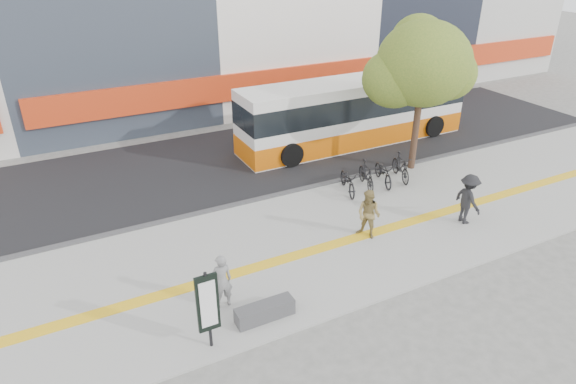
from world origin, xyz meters
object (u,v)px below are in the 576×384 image
seated_woman (222,281)px  bench (265,311)px  street_tree (421,65)px  bus (354,113)px  pedestrian_tan (369,214)px  signboard (208,304)px  pedestrian_dark (468,199)px

seated_woman → bench: bearing=130.6°
bench → street_tree: 12.23m
bus → seated_woman: bus is taller
pedestrian_tan → signboard: bearing=-96.9°
pedestrian_tan → pedestrian_dark: (3.63, -0.77, 0.06)m
signboard → bus: (10.88, 10.01, 0.14)m
street_tree → bus: size_ratio=0.54×
bus → seated_woman: 13.33m
bus → bench: bearing=-133.7°
bench → seated_woman: 1.41m
seated_woman → pedestrian_dark: (9.20, 0.34, 0.10)m
pedestrian_dark → bench: bearing=105.1°
signboard → pedestrian_dark: (10.00, 1.64, -0.38)m
bus → seated_woman: bearing=-139.2°
bench → signboard: bearing=-169.2°
street_tree → pedestrian_tan: 7.30m
street_tree → seated_woman: size_ratio=3.87×
bench → seated_woman: size_ratio=0.98×
bus → pedestrian_dark: bus is taller
bench → pedestrian_dark: size_ratio=0.88×
street_tree → seated_woman: bearing=-154.6°
street_tree → signboard: bearing=-150.9°
bench → pedestrian_tan: pedestrian_tan is taller
bus → pedestrian_tan: 8.85m
signboard → street_tree: bearing=29.1°
signboard → pedestrian_dark: bearing=9.3°
bench → pedestrian_dark: pedestrian_dark is taller
street_tree → bus: street_tree is taller
bench → bus: 13.48m
bus → pedestrian_dark: bearing=-96.0°
signboard → bus: bus is taller
bench → pedestrian_dark: (8.40, 1.33, 0.69)m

